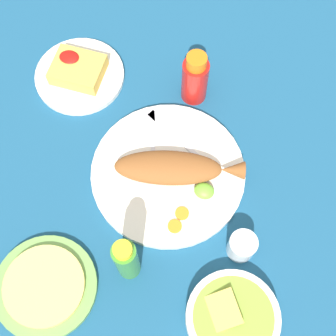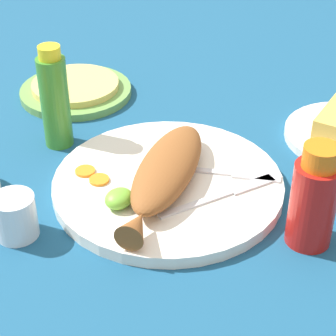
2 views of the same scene
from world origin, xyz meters
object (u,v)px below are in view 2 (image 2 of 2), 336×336
hot_sauce_bottle_green (55,99)px  fork_far (226,194)px  main_plate (168,184)px  tortilla_plate (76,91)px  fried_fish (165,172)px  salt_cup (16,219)px  fork_near (226,173)px  hot_sauce_bottle_red (313,200)px

hot_sauce_bottle_green → fork_far: bearing=-91.1°
main_plate → fork_far: size_ratio=2.00×
tortilla_plate → fried_fish: bearing=-120.1°
main_plate → salt_cup: (-0.19, 0.12, 0.02)m
main_plate → fork_near: 0.09m
fried_fish → salt_cup: 0.21m
main_plate → hot_sauce_bottle_green: 0.23m
salt_cup → fork_far: bearing=-45.9°
hot_sauce_bottle_red → fried_fish: bearing=92.6°
tortilla_plate → hot_sauce_bottle_red: bearing=-107.9°
hot_sauce_bottle_red → fork_far: bearing=84.0°
salt_cup → tortilla_plate: size_ratio=0.29×
fork_near → tortilla_plate: size_ratio=0.87×
hot_sauce_bottle_green → tortilla_plate: hot_sauce_bottle_green is taller
fork_near → hot_sauce_bottle_green: bearing=167.5°
fork_near → fork_far: (-0.04, -0.02, 0.00)m
fork_near → fork_far: 0.05m
main_plate → tortilla_plate: 0.34m
fork_near → hot_sauce_bottle_green: hot_sauce_bottle_green is taller
hot_sauce_bottle_green → salt_cup: hot_sauce_bottle_green is taller
fork_near → salt_cup: 0.30m
main_plate → salt_cup: bearing=148.0°
hot_sauce_bottle_green → tortilla_plate: 0.18m
fork_near → main_plate: bearing=-160.0°
fork_near → tortilla_plate: 0.38m
fried_fish → hot_sauce_bottle_green: bearing=68.4°
salt_cup → main_plate: bearing=-32.0°
hot_sauce_bottle_green → fork_near: bearing=-82.2°
main_plate → fried_fish: fried_fish is taller
main_plate → fork_far: 0.09m
fried_fish → fork_near: 0.09m
tortilla_plate → fork_near: bearing=-106.5°
main_plate → fried_fish: bearing=-165.9°
salt_cup → fork_near: bearing=-36.9°
main_plate → hot_sauce_bottle_green: size_ratio=1.98×
fried_fish → hot_sauce_bottle_green: (0.03, 0.22, 0.04)m
main_plate → salt_cup: size_ratio=5.54×
fried_fish → salt_cup: (-0.18, 0.12, -0.01)m
hot_sauce_bottle_green → salt_cup: size_ratio=2.80×
hot_sauce_bottle_red → tortilla_plate: bearing=72.1°
fried_fish → main_plate: bearing=0.0°
tortilla_plate → main_plate: bearing=-118.6°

